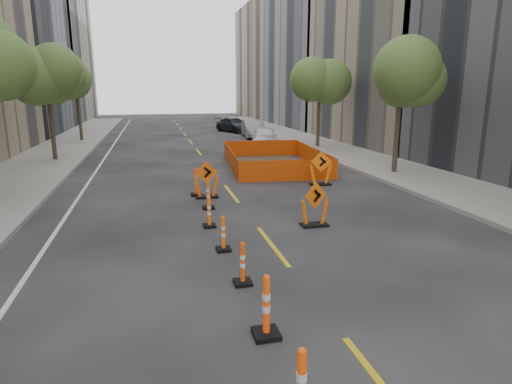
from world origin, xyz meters
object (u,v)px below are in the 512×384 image
object	(u,v)px
channelizer_2	(266,306)
channelizer_6	(208,195)
chevron_sign_left	(206,179)
chevron_sign_center	(315,204)
parked_car_mid	(253,128)
parked_car_far	(234,125)
channelizer_5	(209,212)
channelizer_3	(243,263)
channelizer_7	(196,182)
parked_car_near	(264,137)
channelizer_4	(223,233)
chevron_sign_right	(321,168)

from	to	relation	value
channelizer_2	channelizer_6	xyz separation A→B (m)	(0.09, 8.08, -0.05)
chevron_sign_left	chevron_sign_center	distance (m)	5.04
parked_car_mid	parked_car_far	bearing A→B (deg)	102.29
channelizer_5	channelizer_6	xyz separation A→B (m)	(0.23, 2.02, 0.04)
channelizer_3	parked_car_mid	world-z (taller)	parked_car_mid
channelizer_7	parked_car_mid	world-z (taller)	parked_car_mid
chevron_sign_left	parked_car_near	distance (m)	15.20
parked_car_far	parked_car_mid	bearing A→B (deg)	-105.89
chevron_sign_center	parked_car_near	world-z (taller)	parked_car_near
chevron_sign_left	parked_car_far	size ratio (longest dim) A/B	0.31
chevron_sign_center	parked_car_near	xyz separation A→B (m)	(3.22, 18.24, 0.05)
channelizer_2	channelizer_7	size ratio (longest dim) A/B	1.01
channelizer_5	chevron_sign_left	world-z (taller)	chevron_sign_left
channelizer_6	channelizer_3	bearing A→B (deg)	-90.59
channelizer_4	channelizer_3	bearing A→B (deg)	-87.76
parked_car_near	parked_car_mid	world-z (taller)	parked_car_mid
channelizer_2	parked_car_near	distance (m)	24.45
channelizer_3	channelizer_6	world-z (taller)	channelizer_6
channelizer_3	parked_car_far	distance (m)	33.86
parked_car_near	chevron_sign_right	bearing A→B (deg)	-83.58
channelizer_3	channelizer_7	size ratio (longest dim) A/B	0.86
channelizer_2	parked_car_mid	size ratio (longest dim) A/B	0.24
parked_car_mid	chevron_sign_left	bearing A→B (deg)	-103.13
channelizer_7	chevron_sign_right	xyz separation A→B (m)	(5.41, 0.64, 0.19)
channelizer_6	chevron_sign_left	bearing A→B (deg)	84.97
channelizer_7	parked_car_mid	bearing A→B (deg)	70.75
channelizer_6	parked_car_far	world-z (taller)	parked_car_far
parked_car_mid	channelizer_2	bearing A→B (deg)	-97.98
parked_car_mid	chevron_sign_center	bearing A→B (deg)	-94.13
chevron_sign_left	parked_car_near	world-z (taller)	parked_car_near
channelizer_4	chevron_sign_right	size ratio (longest dim) A/B	0.63
chevron_sign_right	parked_car_near	world-z (taller)	chevron_sign_right
channelizer_6	chevron_sign_right	xyz separation A→B (m)	(5.20, 2.66, 0.23)
channelizer_5	chevron_sign_left	bearing A→B (deg)	84.11
chevron_sign_center	parked_car_mid	xyz separation A→B (m)	(3.90, 24.64, 0.08)
parked_car_near	parked_car_far	distance (m)	11.66
chevron_sign_center	parked_car_near	bearing A→B (deg)	59.07
channelizer_6	chevron_sign_center	xyz separation A→B (m)	(2.86, -2.66, 0.18)
chevron_sign_left	channelizer_2	bearing A→B (deg)	-96.30
channelizer_6	parked_car_mid	size ratio (longest dim) A/B	0.22
channelizer_2	chevron_sign_center	distance (m)	6.18
chevron_sign_left	chevron_sign_right	world-z (taller)	chevron_sign_right
parked_car_mid	parked_car_near	bearing A→B (deg)	-91.16
chevron_sign_center	parked_car_far	distance (m)	30.06
chevron_sign_right	parked_car_mid	world-z (taller)	parked_car_mid
chevron_sign_center	chevron_sign_right	distance (m)	5.81
chevron_sign_center	channelizer_2	bearing A→B (deg)	-139.47
channelizer_3	channelizer_7	bearing A→B (deg)	91.06
channelizer_5	chevron_sign_center	xyz separation A→B (m)	(3.10, -0.64, 0.21)
channelizer_4	parked_car_near	size ratio (longest dim) A/B	0.22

